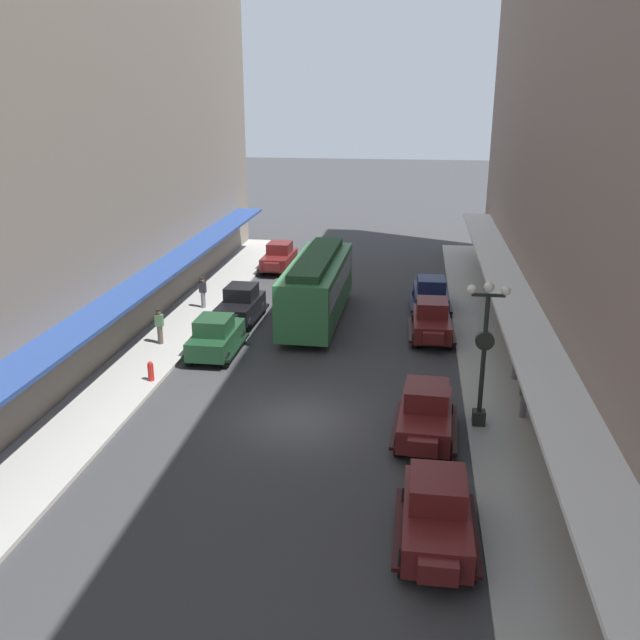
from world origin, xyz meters
The scene contains 17 objects.
ground_plane centered at (0.00, 0.00, 0.00)m, with size 200.00×200.00×0.00m, color #38383A.
sidewalk_left centered at (-7.50, 0.00, 0.07)m, with size 3.00×60.00×0.15m, color #A8A59E.
sidewalk_right centered at (7.50, 0.00, 0.07)m, with size 3.00×60.00×0.15m, color #A8A59E.
parked_car_0 centered at (4.78, -6.54, 0.94)m, with size 2.15×4.26×1.84m.
parked_car_1 centered at (4.88, 13.86, 0.94)m, with size 2.27×4.31×1.84m.
parked_car_2 centered at (-4.73, 10.61, 0.94)m, with size 2.24×4.30×1.84m.
parked_car_3 centered at (4.88, 9.34, 0.94)m, with size 2.22×4.29×1.84m.
parked_car_4 centered at (-4.64, 5.80, 0.94)m, with size 2.14×4.26×1.84m.
parked_car_5 centered at (-4.81, 21.16, 0.94)m, with size 2.23×4.29×1.84m.
parked_car_6 centered at (4.54, -0.73, 0.94)m, with size 2.31×4.32×1.84m.
streetcar centered at (-0.88, 11.26, 1.90)m, with size 2.65×9.63×3.46m.
lamp_post_with_clock centered at (6.40, 0.25, 2.99)m, with size 1.42×0.44×5.16m.
fire_hydrant centered at (-6.35, 2.34, 0.56)m, with size 0.24×0.24×0.82m.
pedestrian_0 centered at (8.01, 1.04, 0.99)m, with size 0.36×0.24×1.64m.
pedestrian_1 centered at (-7.18, 12.16, 1.01)m, with size 0.36×0.28×1.67m.
pedestrian_2 centered at (8.16, 4.55, 1.01)m, with size 0.36×0.28×1.67m.
pedestrian_3 centered at (-7.49, 6.49, 1.01)m, with size 0.36×0.28×1.67m.
Camera 1 is at (3.92, -22.12, 11.24)m, focal length 38.81 mm.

